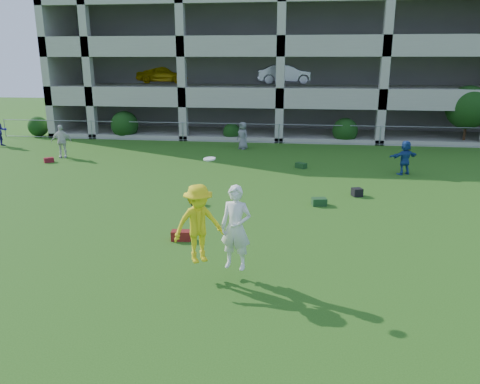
# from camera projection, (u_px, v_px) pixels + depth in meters

# --- Properties ---
(ground) EXTENTS (100.00, 100.00, 0.00)m
(ground) POSITION_uv_depth(u_px,v_px,m) (235.00, 288.00, 10.51)
(ground) COLOR #235114
(ground) RESTS_ON ground
(bystander_b) EXTENTS (1.08, 0.68, 1.72)m
(bystander_b) POSITION_uv_depth(u_px,v_px,m) (61.00, 141.00, 24.27)
(bystander_b) COLOR silver
(bystander_b) RESTS_ON ground
(bystander_c) EXTENTS (0.90, 0.85, 1.54)m
(bystander_c) POSITION_uv_depth(u_px,v_px,m) (243.00, 136.00, 26.58)
(bystander_c) COLOR slate
(bystander_c) RESTS_ON ground
(bystander_d) EXTENTS (1.46, 1.06, 1.53)m
(bystander_d) POSITION_uv_depth(u_px,v_px,m) (405.00, 158.00, 20.71)
(bystander_d) COLOR #1F448F
(bystander_d) RESTS_ON ground
(bag_red_a) EXTENTS (0.58, 0.36, 0.28)m
(bag_red_a) POSITION_uv_depth(u_px,v_px,m) (181.00, 235.00, 13.28)
(bag_red_a) COLOR #5C0F10
(bag_red_a) RESTS_ON ground
(bag_black_b) EXTENTS (0.41, 0.26, 0.22)m
(bag_black_b) POSITION_uv_depth(u_px,v_px,m) (197.00, 202.00, 16.51)
(bag_black_b) COLOR black
(bag_black_b) RESTS_ON ground
(bag_green_c) EXTENTS (0.56, 0.44, 0.26)m
(bag_green_c) POSITION_uv_depth(u_px,v_px,m) (319.00, 202.00, 16.45)
(bag_green_c) COLOR #13341C
(bag_green_c) RESTS_ON ground
(crate_d) EXTENTS (0.44, 0.44, 0.30)m
(crate_d) POSITION_uv_depth(u_px,v_px,m) (357.00, 192.00, 17.56)
(crate_d) COLOR black
(crate_d) RESTS_ON ground
(bag_red_f) EXTENTS (0.53, 0.50, 0.24)m
(bag_red_f) POSITION_uv_depth(u_px,v_px,m) (49.00, 160.00, 23.29)
(bag_red_f) COLOR #611110
(bag_red_f) RESTS_ON ground
(bag_green_g) EXTENTS (0.58, 0.54, 0.25)m
(bag_green_g) POSITION_uv_depth(u_px,v_px,m) (301.00, 165.00, 22.08)
(bag_green_g) COLOR #153C19
(bag_green_g) RESTS_ON ground
(frisbee_contest) EXTENTS (1.93, 1.22, 2.61)m
(frisbee_contest) POSITION_uv_depth(u_px,v_px,m) (210.00, 225.00, 10.66)
(frisbee_contest) COLOR yellow
(frisbee_contest) RESTS_ON ground
(parking_garage) EXTENTS (30.00, 14.00, 12.00)m
(parking_garage) POSITION_uv_depth(u_px,v_px,m) (286.00, 45.00, 35.27)
(parking_garage) COLOR #9E998C
(parking_garage) RESTS_ON ground
(fence) EXTENTS (36.06, 0.06, 1.20)m
(fence) POSITION_uv_depth(u_px,v_px,m) (279.00, 133.00, 28.45)
(fence) COLOR gray
(fence) RESTS_ON ground
(shrub_row) EXTENTS (34.38, 2.52, 3.50)m
(shrub_row) POSITION_uv_depth(u_px,v_px,m) (356.00, 118.00, 28.30)
(shrub_row) COLOR #163D11
(shrub_row) RESTS_ON ground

